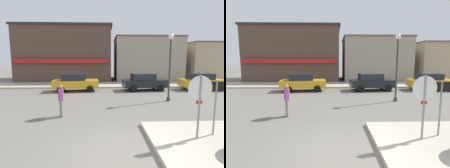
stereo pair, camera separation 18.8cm
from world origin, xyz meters
The scene contains 12 objects.
ground_plane centered at (0.00, 0.00, 0.00)m, with size 160.00×160.00×0.00m, color #6B665B.
kerb_far centered at (0.00, 14.33, 0.07)m, with size 80.00×4.00×0.15m, color #B7AD99.
stop_sign centered at (2.70, 0.70, 1.52)m, with size 0.82×0.07×2.30m.
one_way_sign centered at (3.41, 0.94, 1.33)m, with size 0.60×0.06×2.10m.
lamp_post centered at (3.91, 6.72, 2.96)m, with size 0.36×0.36×4.54m.
parked_car_nearest centered at (-3.10, 10.92, 0.81)m, with size 4.14×2.16×1.56m.
parked_car_second centered at (3.20, 11.05, 0.81)m, with size 4.13×2.13×1.56m.
parked_car_third centered at (8.67, 11.11, 0.81)m, with size 4.05×1.98×1.56m.
pedestrian_crossing_near centered at (-2.58, 3.59, 0.87)m, with size 0.27×0.56×1.61m.
building_corner_shop centered at (-5.58, 20.71, 3.57)m, with size 12.14×9.26×7.12m.
building_storefront_left_near centered at (5.36, 20.24, 2.92)m, with size 8.80×7.45×5.84m.
building_storefront_left_mid centered at (13.81, 19.16, 2.56)m, with size 6.52×6.10×5.12m.
Camera 1 is at (-0.44, -4.85, 2.78)m, focal length 28.00 mm.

